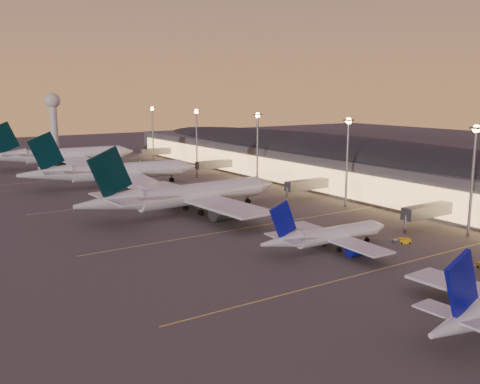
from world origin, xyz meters
name	(u,v)px	position (x,y,z in m)	size (l,w,h in m)	color
ground	(358,263)	(0.00, 0.00, 0.00)	(700.00, 700.00, 0.00)	#484643
airliner_narrow_north	(327,236)	(1.08, 10.02, 3.08)	(33.31, 29.75, 11.91)	silver
airliner_wide_near	(186,196)	(-7.90, 57.02, 5.14)	(62.42, 56.93, 19.97)	silver
airliner_wide_mid	(113,172)	(-9.13, 109.92, 5.22)	(63.35, 58.08, 20.26)	silver
airliner_wide_far	(61,155)	(-10.97, 168.86, 5.42)	(65.81, 60.08, 21.05)	silver
terminal_building	(334,159)	(61.84, 72.47, 8.78)	(56.35, 255.00, 17.46)	#4A4A4E
light_masts	(293,140)	(36.00, 65.00, 17.55)	(2.20, 217.20, 25.90)	slate
radar_tower	(53,111)	(10.00, 260.00, 21.87)	(9.00, 9.00, 32.50)	silver
lane_markings	(244,222)	(0.00, 40.00, 0.01)	(90.00, 180.36, 0.00)	#D8C659
baggage_tug_c	(402,241)	(18.64, 4.58, 0.52)	(3.98, 3.26, 1.13)	orange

